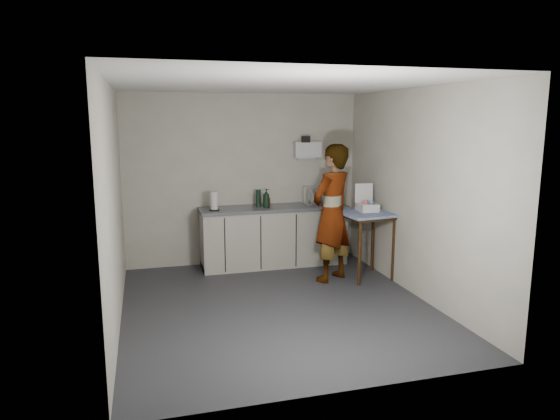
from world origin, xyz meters
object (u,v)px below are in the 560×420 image
object	(u,v)px
kitchen_counter	(274,238)
bakery_box	(367,205)
dish_rack	(317,200)
side_table	(367,221)
soap_bottle	(266,198)
dark_bottle	(258,198)
standing_man	(332,213)
soda_can	(268,202)
paper_towel	(214,202)

from	to	relation	value
kitchen_counter	bakery_box	xyz separation A→B (m)	(1.12, -0.88, 0.60)
dish_rack	side_table	bearing A→B (deg)	-67.30
kitchen_counter	soap_bottle	bearing A→B (deg)	-158.40
side_table	soap_bottle	world-z (taller)	soap_bottle
kitchen_counter	dark_bottle	xyz separation A→B (m)	(-0.22, 0.06, 0.61)
standing_man	side_table	bearing A→B (deg)	144.51
standing_man	soda_can	size ratio (longest dim) A/B	13.81
soda_can	dish_rack	world-z (taller)	dish_rack
bakery_box	side_table	bearing A→B (deg)	-105.70
dark_bottle	bakery_box	xyz separation A→B (m)	(1.35, -0.94, -0.01)
dish_rack	kitchen_counter	bearing A→B (deg)	-179.27
standing_man	paper_towel	xyz separation A→B (m)	(-1.50, 0.85, 0.09)
kitchen_counter	paper_towel	distance (m)	1.10
soap_bottle	paper_towel	size ratio (longest dim) A/B	1.04
soda_can	bakery_box	size ratio (longest dim) A/B	0.36
standing_man	paper_towel	world-z (taller)	standing_man
paper_towel	dark_bottle	bearing A→B (deg)	10.84
kitchen_counter	dish_rack	xyz separation A→B (m)	(0.70, 0.01, 0.55)
kitchen_counter	bakery_box	world-z (taller)	bakery_box
kitchen_counter	standing_man	distance (m)	1.21
soap_bottle	dish_rack	xyz separation A→B (m)	(0.82, 0.06, -0.08)
dark_bottle	paper_towel	xyz separation A→B (m)	(-0.69, -0.13, -0.00)
paper_towel	soda_can	bearing A→B (deg)	4.59
kitchen_counter	bakery_box	distance (m)	1.55
kitchen_counter	dark_bottle	size ratio (longest dim) A/B	8.63
kitchen_counter	dish_rack	world-z (taller)	dish_rack
side_table	dish_rack	world-z (taller)	dish_rack
dish_rack	paper_towel	bearing A→B (deg)	-177.07
side_table	soap_bottle	bearing A→B (deg)	137.39
kitchen_counter	bakery_box	size ratio (longest dim) A/B	5.97
soda_can	dark_bottle	world-z (taller)	dark_bottle
soap_bottle	soda_can	size ratio (longest dim) A/B	2.06
kitchen_counter	dark_bottle	world-z (taller)	dark_bottle
soap_bottle	paper_towel	distance (m)	0.79
soda_can	dark_bottle	bearing A→B (deg)	153.93
kitchen_counter	soda_can	size ratio (longest dim) A/B	16.37
kitchen_counter	soda_can	bearing A→B (deg)	-175.34
paper_towel	dish_rack	bearing A→B (deg)	2.93
standing_man	dark_bottle	size ratio (longest dim) A/B	7.28
paper_towel	dish_rack	size ratio (longest dim) A/B	0.67
kitchen_counter	dish_rack	bearing A→B (deg)	0.73
dish_rack	bakery_box	size ratio (longest dim) A/B	1.08
bakery_box	dish_rack	bearing A→B (deg)	117.19
soap_bottle	soda_can	bearing A→B (deg)	48.87
dark_bottle	paper_towel	distance (m)	0.70
soap_bottle	dark_bottle	bearing A→B (deg)	131.93
standing_man	dark_bottle	bearing A→B (deg)	-81.72
standing_man	dish_rack	size ratio (longest dim) A/B	4.65
soap_bottle	bakery_box	xyz separation A→B (m)	(1.25, -0.83, -0.02)
soap_bottle	dark_bottle	xyz separation A→B (m)	(-0.10, 0.11, -0.01)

